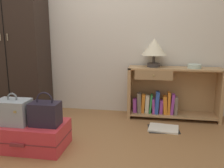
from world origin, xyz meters
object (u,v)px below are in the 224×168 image
bowl (194,66)px  open_book_on_floor (163,128)px  bookshelf (169,94)px  handbag (45,113)px  suitcase_large (29,135)px  train_case (13,112)px  wardrobe (14,37)px  table_lamp (154,48)px

bowl → open_book_on_floor: 0.89m
bookshelf → handbag: bearing=-137.1°
suitcase_large → train_case: train_case is taller
wardrobe → suitcase_large: bearing=-55.7°
train_case → handbag: 0.32m
bowl → train_case: size_ratio=0.54×
table_lamp → handbag: table_lamp is taller
wardrobe → suitcase_large: (0.71, -1.04, -0.94)m
wardrobe → bookshelf: bearing=2.1°
bookshelf → train_case: 1.93m
handbag → table_lamp: bearing=48.6°
bowl → suitcase_large: (-1.72, -1.08, -0.58)m
bookshelf → handbag: size_ratio=3.65×
handbag → open_book_on_floor: size_ratio=0.85×
bookshelf → handbag: 1.67m
train_case → handbag: bearing=3.0°
open_book_on_floor → bowl: bearing=46.9°
wardrobe → bowl: wardrobe is taller
wardrobe → bookshelf: wardrobe is taller
suitcase_large → open_book_on_floor: size_ratio=1.94×
wardrobe → open_book_on_floor: 2.34m
bowl → handbag: size_ratio=0.52×
suitcase_large → handbag: size_ratio=2.29×
bowl → bookshelf: bearing=174.3°
wardrobe → train_case: (0.58, -1.08, -0.69)m
train_case → bookshelf: bearing=36.8°
bookshelf → table_lamp: bearing=176.9°
wardrobe → suitcase_large: size_ratio=2.86×
open_book_on_floor → train_case: bearing=-153.7°
handbag → bowl: bearing=36.0°
bowl → handbag: 1.91m
suitcase_large → train_case: size_ratio=2.37×
suitcase_large → handbag: handbag is taller
bookshelf → suitcase_large: (-1.42, -1.11, -0.20)m
wardrobe → open_book_on_floor: wardrobe is taller
table_lamp → bowl: (0.51, -0.04, -0.22)m
wardrobe → handbag: wardrobe is taller
bookshelf → train_case: (-1.54, -1.15, 0.06)m
train_case → open_book_on_floor: (1.47, 0.73, -0.37)m
train_case → suitcase_large: bearing=17.4°
bookshelf → bowl: 0.49m
wardrobe → bookshelf: 2.26m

